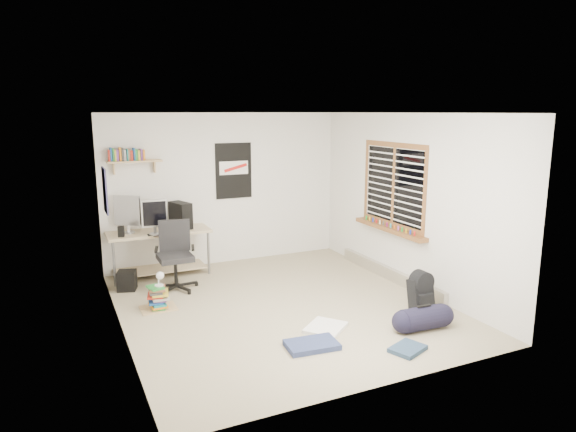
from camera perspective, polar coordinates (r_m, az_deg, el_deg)
name	(u,v)px	position (r m, az deg, el deg)	size (l,w,h in m)	color
floor	(281,306)	(6.88, -0.82, -9.96)	(4.00, 4.50, 0.01)	gray
ceiling	(280,112)	(6.40, -0.88, 11.43)	(4.00, 4.50, 0.01)	white
back_wall	(225,189)	(8.60, -7.01, 2.99)	(4.00, 0.01, 2.50)	silver
left_wall	(116,228)	(6.01, -18.57, -1.24)	(0.01, 4.50, 2.50)	silver
right_wall	(408,201)	(7.56, 13.17, 1.58)	(0.01, 4.50, 2.50)	silver
desk	(159,252)	(8.26, -14.10, -3.92)	(1.54, 0.67, 0.70)	beige
monitor_left	(128,219)	(8.07, -17.36, -0.35)	(0.41, 0.10, 0.45)	#A7A8AD
monitor_right	(155,222)	(7.86, -14.60, -0.66)	(0.37, 0.09, 0.41)	#9C9BA0
pc_tower	(181,216)	(8.20, -11.85, 0.03)	(0.19, 0.41, 0.43)	black
keyboard	(161,234)	(7.91, -13.98, -2.01)	(0.38, 0.13, 0.02)	black
speaker_left	(121,232)	(7.89, -18.06, -1.70)	(0.09, 0.09, 0.17)	black
speaker_right	(174,228)	(7.93, -12.57, -1.35)	(0.08, 0.08, 0.17)	black
office_chair	(175,256)	(7.50, -12.44, -4.41)	(0.65, 0.65, 0.99)	black
wall_shelf	(135,161)	(8.10, -16.69, 5.84)	(0.80, 0.22, 0.24)	tan
poster_back_wall	(234,171)	(8.59, -6.05, 5.02)	(0.62, 0.03, 0.92)	black
poster_left_wall	(105,191)	(7.14, -19.67, 2.68)	(0.02, 0.42, 0.60)	navy
window	(393,185)	(7.73, 11.55, 3.37)	(0.10, 1.50, 1.26)	brown
baseboard_heater	(389,273)	(8.03, 11.19, -6.27)	(0.08, 2.50, 0.18)	#B7B2A8
backpack	(421,294)	(6.94, 14.53, -8.35)	(0.30, 0.24, 0.39)	black
duffel_bag	(423,318)	(6.33, 14.79, -10.93)	(0.28, 0.28, 0.55)	black
tshirt	(326,328)	(6.20, 4.19, -12.27)	(0.47, 0.40, 0.04)	silver
jeans_a	(312,345)	(5.75, 2.67, -14.11)	(0.56, 0.36, 0.06)	navy
jeans_b	(408,349)	(5.81, 13.15, -14.17)	(0.37, 0.28, 0.05)	#22364E
book_stack	(158,298)	(6.94, -14.26, -8.79)	(0.48, 0.39, 0.33)	brown
desk_lamp	(159,281)	(6.85, -14.15, -7.02)	(0.11, 0.19, 0.19)	white
subwoofer	(127,280)	(7.76, -17.47, -6.85)	(0.25, 0.25, 0.28)	black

